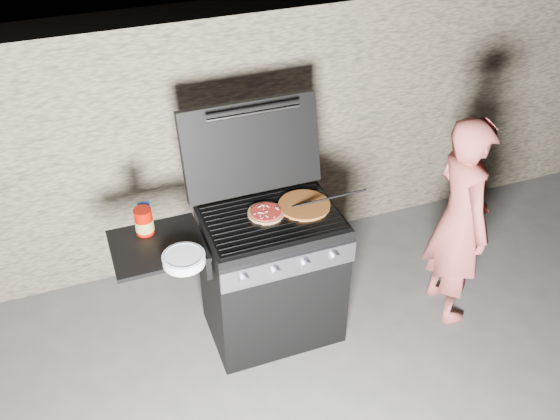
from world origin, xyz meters
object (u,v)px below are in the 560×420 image
object	(u,v)px
gas_grill	(234,286)
pizza_topped	(266,212)
person	(460,221)
sauce_jar	(144,221)

from	to	relation	value
gas_grill	pizza_topped	size ratio (longest dim) A/B	6.30
person	pizza_topped	bearing A→B (deg)	83.79
pizza_topped	person	size ratio (longest dim) A/B	0.15
gas_grill	sauce_jar	xyz separation A→B (m)	(-0.46, 0.13, 0.53)
pizza_topped	person	world-z (taller)	person
sauce_jar	pizza_topped	bearing A→B (deg)	-7.04
gas_grill	sauce_jar	bearing A→B (deg)	164.74
pizza_topped	person	xyz separation A→B (m)	(1.19, -0.25, -0.20)
gas_grill	person	size ratio (longest dim) A/B	0.93
pizza_topped	sauce_jar	world-z (taller)	sauce_jar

